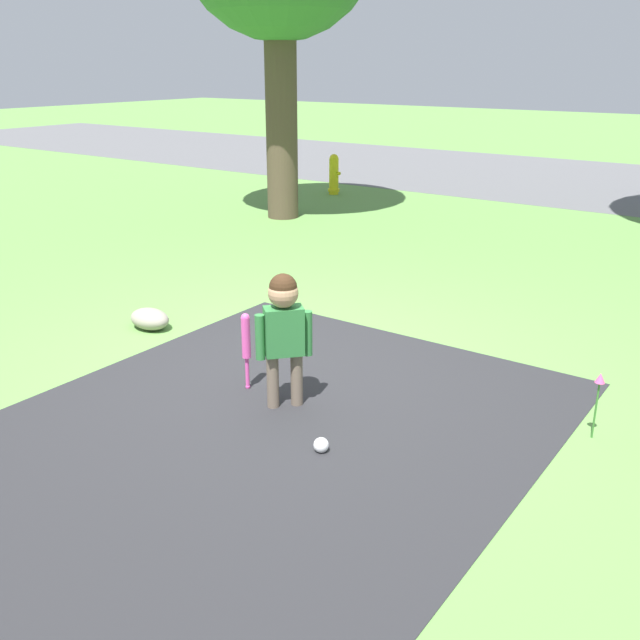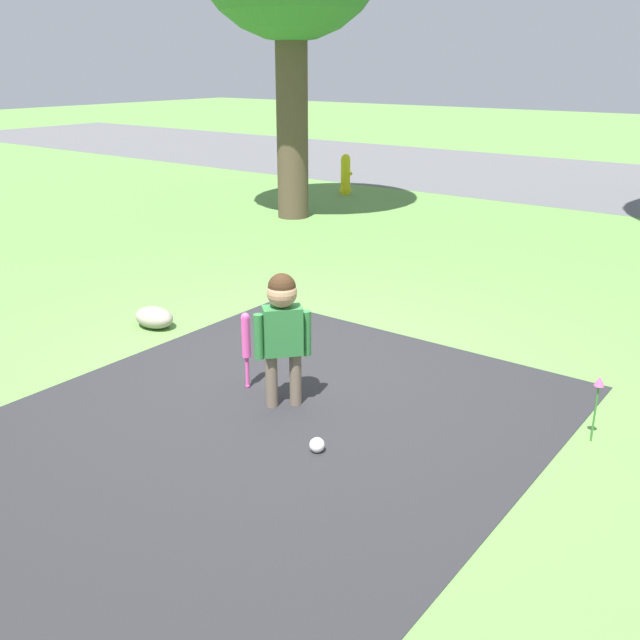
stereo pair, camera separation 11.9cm
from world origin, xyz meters
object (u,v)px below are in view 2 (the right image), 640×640
Objects in this scene: baseball_bat at (246,340)px; child at (282,322)px; sports_ball at (317,445)px; fire_hydrant at (346,175)px.

child is at bearing -8.20° from baseball_bat.
child is 10.02× the size of sports_ball.
baseball_bat is 1.05m from sports_ball.
child reaches higher than baseball_bat.
sports_ball is at bearing -56.22° from fire_hydrant.
child reaches higher than sports_ball.
fire_hydrant is (-4.25, 6.80, -0.26)m from child.
child is at bearing -58.03° from fire_hydrant.
child is 1.63× the size of baseball_bat.
sports_ball is 8.61m from fire_hydrant.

